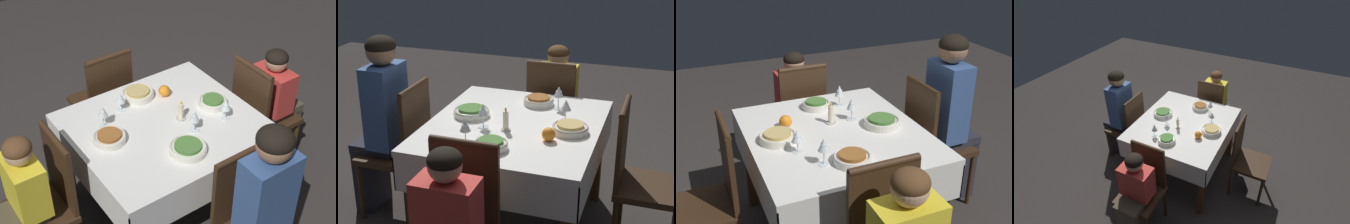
% 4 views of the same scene
% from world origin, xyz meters
% --- Properties ---
extents(ground_plane, '(8.00, 8.00, 0.00)m').
position_xyz_m(ground_plane, '(0.00, 0.00, 0.00)').
color(ground_plane, '#332D2B').
extents(dining_table, '(1.16, 1.04, 0.75)m').
position_xyz_m(dining_table, '(0.00, 0.00, 0.65)').
color(dining_table, white).
rests_on(dining_table, ground_plane).
extents(chair_north, '(0.39, 0.40, 0.94)m').
position_xyz_m(chair_north, '(-0.06, 0.76, 0.51)').
color(chair_north, '#382314').
rests_on(chair_north, ground_plane).
extents(chair_west, '(0.40, 0.39, 0.94)m').
position_xyz_m(chair_west, '(-0.82, 0.03, 0.51)').
color(chair_west, '#382314').
rests_on(chair_west, ground_plane).
extents(chair_east, '(0.40, 0.39, 0.94)m').
position_xyz_m(chair_east, '(0.82, -0.05, 0.51)').
color(chair_east, '#382314').
rests_on(chair_east, ground_plane).
extents(chair_south, '(0.39, 0.40, 0.94)m').
position_xyz_m(chair_south, '(0.03, -0.76, 0.51)').
color(chair_south, '#382314').
rests_on(chair_south, ground_plane).
extents(person_adult_denim, '(0.30, 0.34, 1.25)m').
position_xyz_m(person_adult_denim, '(-0.06, 0.91, 0.70)').
color(person_adult_denim, '#282833').
rests_on(person_adult_denim, ground_plane).
extents(person_child_red, '(0.33, 0.30, 0.99)m').
position_xyz_m(person_child_red, '(-0.99, 0.03, 0.55)').
color(person_child_red, '#4C4233').
rests_on(person_child_red, ground_plane).
extents(person_child_yellow, '(0.33, 0.30, 1.02)m').
position_xyz_m(person_child_yellow, '(0.99, -0.05, 0.56)').
color(person_child_yellow, '#4C4233').
rests_on(person_child_yellow, ground_plane).
extents(bowl_north, '(0.23, 0.23, 0.06)m').
position_xyz_m(bowl_north, '(0.04, 0.30, 0.77)').
color(bowl_north, silver).
rests_on(bowl_north, dining_table).
extents(wine_glass_north, '(0.07, 0.07, 0.15)m').
position_xyz_m(wine_glass_north, '(-0.11, 0.16, 0.85)').
color(wine_glass_north, white).
rests_on(wine_glass_north, dining_table).
extents(bowl_west, '(0.19, 0.19, 0.06)m').
position_xyz_m(bowl_west, '(-0.38, 0.02, 0.77)').
color(bowl_west, silver).
rests_on(bowl_west, dining_table).
extents(wine_glass_west, '(0.06, 0.06, 0.15)m').
position_xyz_m(wine_glass_west, '(-0.35, 0.18, 0.85)').
color(wine_glass_west, white).
rests_on(wine_glass_west, dining_table).
extents(bowl_east, '(0.20, 0.20, 0.06)m').
position_xyz_m(bowl_east, '(0.37, -0.05, 0.77)').
color(bowl_east, silver).
rests_on(bowl_east, dining_table).
extents(wine_glass_east, '(0.06, 0.06, 0.16)m').
position_xyz_m(wine_glass_east, '(0.33, -0.20, 0.86)').
color(wine_glass_east, white).
rests_on(wine_glass_east, dining_table).
extents(bowl_south, '(0.22, 0.22, 0.06)m').
position_xyz_m(bowl_south, '(-0.02, -0.35, 0.77)').
color(bowl_south, silver).
rests_on(bowl_south, dining_table).
extents(wine_glass_south, '(0.07, 0.07, 0.14)m').
position_xyz_m(wine_glass_south, '(0.15, -0.28, 0.84)').
color(wine_glass_south, white).
rests_on(wine_glass_south, dining_table).
extents(candle_centerpiece, '(0.06, 0.06, 0.15)m').
position_xyz_m(candle_centerpiece, '(-0.11, 0.02, 0.80)').
color(candle_centerpiece, beige).
rests_on(candle_centerpiece, dining_table).
extents(orange_fruit, '(0.08, 0.08, 0.08)m').
position_xyz_m(orange_fruit, '(-0.18, -0.26, 0.78)').
color(orange_fruit, orange).
rests_on(orange_fruit, dining_table).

